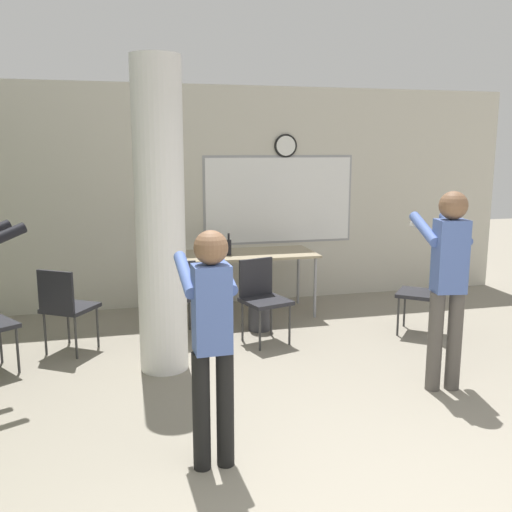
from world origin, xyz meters
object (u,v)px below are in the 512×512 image
bottle_on_table (229,247)px  chair_mid_room (426,289)px  chair_table_left (176,292)px  person_playing_front (211,331)px  chair_near_pillar (65,304)px  folding_table (248,257)px  person_playing_side (447,275)px  chair_table_front (262,294)px

bottle_on_table → chair_mid_room: 2.29m
chair_table_left → person_playing_front: 2.60m
chair_mid_room → chair_table_left: bearing=169.1°
chair_mid_room → chair_near_pillar: (-3.77, 0.32, 0.00)m
chair_near_pillar → folding_table: bearing=23.6°
chair_mid_room → folding_table: bearing=144.6°
person_playing_side → folding_table: bearing=113.5°
bottle_on_table → person_playing_side: size_ratio=0.16×
chair_table_front → chair_near_pillar: size_ratio=1.00×
chair_mid_room → person_playing_side: person_playing_side is taller
folding_table → bottle_on_table: 0.31m
chair_mid_room → person_playing_front: (-2.71, -2.05, 0.40)m
chair_table_front → chair_table_left: bearing=160.9°
chair_table_front → person_playing_side: (1.18, -1.54, 0.48)m
bottle_on_table → chair_table_left: size_ratio=0.30×
chair_mid_room → chair_table_left: size_ratio=1.00×
person_playing_front → chair_mid_room: bearing=37.2°
chair_table_front → chair_near_pillar: bearing=176.9°
chair_mid_room → person_playing_side: size_ratio=0.52×
chair_near_pillar → person_playing_side: person_playing_side is taller
chair_mid_room → person_playing_side: (-0.61, -1.33, 0.48)m
chair_table_left → bottle_on_table: bearing=40.9°
bottle_on_table → person_playing_front: 3.26m
folding_table → person_playing_side: 2.79m
person_playing_side → person_playing_front: bearing=-161.0°
person_playing_side → chair_table_left: bearing=138.2°
chair_table_front → person_playing_front: size_ratio=0.56×
chair_mid_room → chair_table_left: (-2.67, 0.51, 0.00)m
chair_near_pillar → person_playing_front: (1.06, -2.37, 0.40)m
bottle_on_table → person_playing_front: bearing=-103.1°
chair_near_pillar → person_playing_front: person_playing_front is taller
folding_table → bottle_on_table: bearing=-159.3°
chair_table_front → chair_near_pillar: (-1.98, 0.11, 0.00)m
chair_table_left → chair_mid_room: bearing=-10.9°
chair_near_pillar → chair_table_left: bearing=10.1°
bottle_on_table → chair_near_pillar: bottle_on_table is taller
folding_table → chair_table_front: 1.03m
chair_table_left → person_playing_front: (-0.04, -2.57, 0.40)m
chair_table_front → chair_table_left: 0.93m
folding_table → chair_mid_room: (1.71, -1.22, -0.21)m
chair_table_front → chair_mid_room: same height
folding_table → chair_table_left: 1.20m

